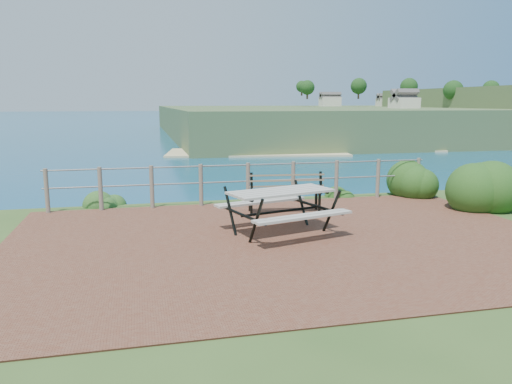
# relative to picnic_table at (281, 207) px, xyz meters

# --- Properties ---
(ground) EXTENTS (10.00, 7.00, 0.12)m
(ground) POSITION_rel_picnic_table_xyz_m (0.00, -0.46, -0.52)
(ground) COLOR brown
(ground) RESTS_ON ground
(ocean) EXTENTS (1200.00, 1200.00, 0.00)m
(ocean) POSITION_rel_picnic_table_xyz_m (0.00, 199.54, -0.52)
(ocean) COLOR #166485
(ocean) RESTS_ON ground
(safety_railing) EXTENTS (9.40, 0.10, 1.00)m
(safety_railing) POSITION_rel_picnic_table_xyz_m (0.00, 2.89, 0.05)
(safety_railing) COLOR #6B5B4C
(safety_railing) RESTS_ON ground
(distant_bay) EXTENTS (290.00, 232.36, 24.00)m
(distant_bay) POSITION_rel_picnic_table_xyz_m (173.07, 202.15, -2.05)
(distant_bay) COLOR #39592C
(distant_bay) RESTS_ON ground
(picnic_table) EXTENTS (2.09, 1.64, 0.82)m
(picnic_table) POSITION_rel_picnic_table_xyz_m (0.00, 0.00, 0.00)
(picnic_table) COLOR #A29E91
(picnic_table) RESTS_ON ground
(park_bench) EXTENTS (1.70, 0.60, 0.94)m
(park_bench) POSITION_rel_picnic_table_xyz_m (0.60, 1.78, 0.10)
(park_bench) COLOR brown
(park_bench) RESTS_ON ground
(shrub_right_front) EXTENTS (1.44, 1.44, 2.04)m
(shrub_right_front) POSITION_rel_picnic_table_xyz_m (5.35, 1.27, -0.52)
(shrub_right_front) COLOR #214816
(shrub_right_front) RESTS_ON ground
(shrub_right_edge) EXTENTS (1.22, 1.22, 1.73)m
(shrub_right_edge) POSITION_rel_picnic_table_xyz_m (4.60, 2.74, -0.52)
(shrub_right_edge) COLOR #214816
(shrub_right_edge) RESTS_ON ground
(shrub_lip_west) EXTENTS (0.80, 0.80, 0.55)m
(shrub_lip_west) POSITION_rel_picnic_table_xyz_m (-3.42, 3.65, -0.52)
(shrub_lip_west) COLOR #1F481B
(shrub_lip_west) RESTS_ON ground
(shrub_lip_east) EXTENTS (0.70, 0.70, 0.42)m
(shrub_lip_east) POSITION_rel_picnic_table_xyz_m (2.53, 3.29, -0.52)
(shrub_lip_east) COLOR #214816
(shrub_lip_east) RESTS_ON ground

